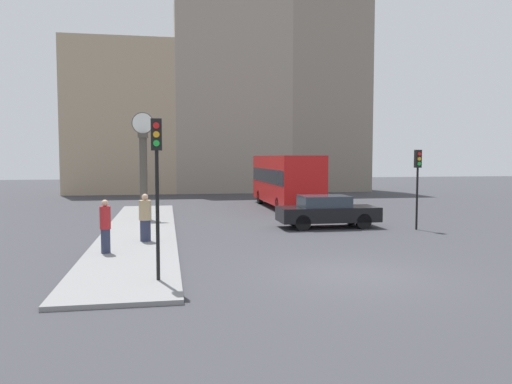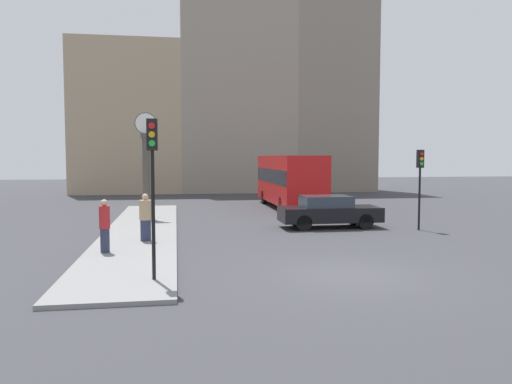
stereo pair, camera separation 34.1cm
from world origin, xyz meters
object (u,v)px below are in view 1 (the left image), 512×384
Objects in this scene: traffic_light_far at (418,172)px; pedestrian_tan_coat at (145,218)px; pedestrian_red_top at (105,226)px; traffic_light_near at (157,165)px; street_clock at (143,167)px; bus_distant at (285,178)px; sedan_car at (327,211)px.

traffic_light_far reaches higher than pedestrian_tan_coat.
pedestrian_red_top is 2.34m from pedestrian_tan_coat.
traffic_light_far is (10.76, 7.42, -0.45)m from traffic_light_near.
street_clock is at bearing 92.83° from pedestrian_tan_coat.
pedestrian_tan_coat reaches higher than pedestrian_red_top.
bus_distant is 1.79× the size of street_clock.
pedestrian_red_top is (-12.43, -3.65, -1.51)m from traffic_light_far.
bus_distant is 18.84m from traffic_light_near.
traffic_light_far is 11.51m from pedestrian_tan_coat.
pedestrian_tan_coat is at bearing -159.27° from sedan_car.
bus_distant reaches higher than pedestrian_tan_coat.
bus_distant reaches higher than pedestrian_red_top.
street_clock is (-8.06, 3.82, 1.88)m from sedan_car.
sedan_car is 8.26m from pedestrian_tan_coat.
pedestrian_tan_coat is at bearing 95.28° from traffic_light_near.
street_clock is at bearing 93.97° from traffic_light_near.
pedestrian_tan_coat is (-0.54, 5.82, -1.97)m from traffic_light_near.
traffic_light_near is 6.17m from pedestrian_tan_coat.
traffic_light_far is at bearing -71.06° from bus_distant.
traffic_light_far is 12.72m from street_clock.
traffic_light_near is at bearing -129.43° from sedan_car.
street_clock is 8.98m from pedestrian_red_top.
traffic_light_near reaches higher than pedestrian_tan_coat.
street_clock is at bearing 154.66° from sedan_car.
sedan_car is at bearing 29.31° from pedestrian_red_top.
pedestrian_red_top is at bearing -95.20° from street_clock.
pedestrian_tan_coat is (-7.72, -2.92, 0.22)m from sedan_car.
sedan_car is 1.28× the size of traffic_light_far.
traffic_light_far is (3.57, -1.32, 1.74)m from sedan_car.
traffic_light_near is at bearing -113.06° from bus_distant.
pedestrian_red_top is at bearing 113.90° from traffic_light_near.
bus_distant is at bearing 88.79° from sedan_car.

